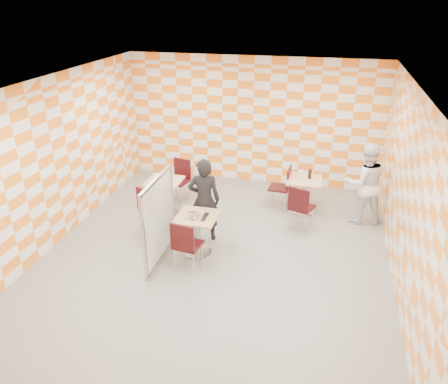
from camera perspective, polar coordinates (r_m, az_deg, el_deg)
name	(u,v)px	position (r m, az deg, el deg)	size (l,w,h in m)	color
room_shell	(223,166)	(7.70, -0.12, 3.48)	(7.00, 7.00, 7.00)	gray
main_table	(197,228)	(7.71, -3.52, -4.71)	(0.70, 0.70, 0.75)	tan
second_table	(304,190)	(9.29, 10.37, 0.28)	(0.70, 0.70, 0.75)	tan
empty_table	(165,191)	(9.16, -7.75, 0.12)	(0.70, 0.70, 0.75)	tan
chair_main_front	(185,243)	(7.23, -5.06, -6.61)	(0.47, 0.48, 0.92)	black
chair_second_front	(300,205)	(8.55, 9.93, -1.67)	(0.54, 0.55, 0.92)	black
chair_second_side	(284,184)	(9.40, 7.79, 1.01)	(0.45, 0.44, 0.92)	black
chair_empty_near	(149,206)	(8.51, -9.71, -1.76)	(0.56, 0.56, 0.92)	black
chair_empty_far	(180,176)	(9.77, -5.76, 2.05)	(0.51, 0.52, 0.92)	black
partition	(159,219)	(7.46, -8.50, -3.56)	(0.08, 1.38, 1.55)	white
man_dark	(204,200)	(8.03, -2.61, -1.04)	(0.59, 0.38, 1.61)	black
man_white	(365,183)	(9.07, 17.90, 1.11)	(0.82, 0.64, 1.68)	white
pizza_on_foil	(197,215)	(7.57, -3.61, -3.06)	(0.40, 0.40, 0.04)	silver
sport_bottle	(301,172)	(9.31, 9.99, 2.56)	(0.06, 0.06, 0.20)	white
soda_bottle	(310,174)	(9.22, 11.15, 2.34)	(0.07, 0.07, 0.23)	black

